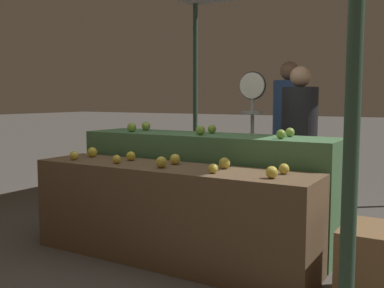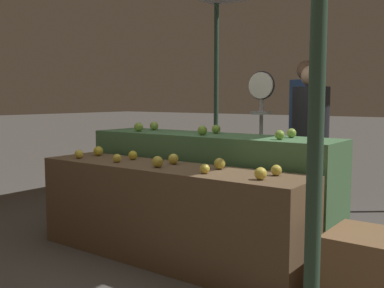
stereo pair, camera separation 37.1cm
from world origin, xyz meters
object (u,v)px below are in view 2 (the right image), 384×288
Objects in this scene: person_vendor_at_scale at (310,135)px; produce_scale at (261,114)px; person_customer_left at (305,123)px; wooden_crate_side at (372,274)px.

produce_scale is at bearing 38.63° from person_vendor_at_scale.
produce_scale is 1.11m from person_customer_left.
produce_scale is at bearing 65.38° from person_customer_left.
person_vendor_at_scale is at bearing 122.92° from wooden_crate_side.
wooden_crate_side is (1.04, -1.60, -0.68)m from person_vendor_at_scale.
wooden_crate_side is (1.43, -1.29, -0.88)m from produce_scale.
person_vendor_at_scale reaches higher than wooden_crate_side.
person_customer_left is (-0.38, 0.80, 0.07)m from person_vendor_at_scale.
person_vendor_at_scale is at bearing 38.14° from produce_scale.
person_customer_left is 2.89m from wooden_crate_side.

